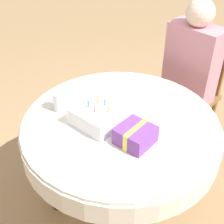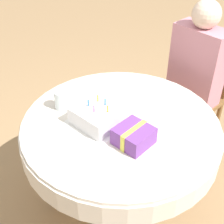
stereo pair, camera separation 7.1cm
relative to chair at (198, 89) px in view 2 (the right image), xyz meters
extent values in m
plane|color=#A37F56|center=(0.01, -0.92, -0.53)|extent=(12.00, 12.00, 0.00)
cylinder|color=silver|center=(0.01, -0.92, 0.21)|extent=(1.12, 1.12, 0.02)
cylinder|color=silver|center=(0.01, -0.92, 0.13)|extent=(1.14, 1.14, 0.13)
cylinder|color=#4C331E|center=(-0.30, -1.23, -0.16)|extent=(0.05, 0.05, 0.72)
cylinder|color=#4C331E|center=(-0.30, -0.61, -0.16)|extent=(0.05, 0.05, 0.72)
cylinder|color=#4C331E|center=(0.32, -0.61, -0.16)|extent=(0.05, 0.05, 0.72)
cube|color=brown|center=(-0.01, -0.07, -0.07)|extent=(0.43, 0.43, 0.04)
cube|color=brown|center=(0.01, 0.11, 0.20)|extent=(0.36, 0.06, 0.50)
cylinder|color=brown|center=(-0.19, -0.23, -0.31)|extent=(0.04, 0.04, 0.44)
cylinder|color=brown|center=(0.15, -0.26, -0.31)|extent=(0.04, 0.04, 0.44)
cylinder|color=brown|center=(-0.16, 0.11, -0.31)|extent=(0.04, 0.04, 0.44)
cylinder|color=brown|center=(0.18, 0.08, -0.31)|extent=(0.04, 0.04, 0.44)
cylinder|color=beige|center=(-0.11, -0.21, -0.29)|extent=(0.09, 0.09, 0.48)
cylinder|color=beige|center=(0.08, -0.22, -0.29)|extent=(0.09, 0.09, 0.48)
cube|color=#C67F8E|center=(-0.01, -0.07, 0.24)|extent=(0.39, 0.21, 0.57)
sphere|color=beige|center=(-0.01, -0.07, 0.61)|extent=(0.19, 0.19, 0.19)
cube|color=white|center=(-0.08, -1.01, 0.22)|extent=(0.30, 0.30, 0.00)
cube|color=white|center=(-0.08, -1.01, 0.27)|extent=(0.25, 0.25, 0.10)
cylinder|color=gold|center=(-0.01, -1.00, 0.34)|extent=(0.01, 0.01, 0.04)
cylinder|color=blue|center=(-0.07, -0.97, 0.34)|extent=(0.01, 0.01, 0.04)
cylinder|color=gold|center=(-0.12, -0.97, 0.34)|extent=(0.01, 0.01, 0.04)
cylinder|color=blue|center=(-0.13, -1.04, 0.34)|extent=(0.01, 0.01, 0.04)
cylinder|color=#D166B2|center=(-0.07, -1.05, 0.34)|extent=(0.01, 0.01, 0.04)
cylinder|color=silver|center=(-0.34, -1.07, 0.28)|extent=(0.07, 0.07, 0.12)
cube|color=#753D99|center=(0.17, -1.01, 0.27)|extent=(0.17, 0.17, 0.09)
cube|color=#EAE54C|center=(0.17, -1.01, 0.27)|extent=(0.03, 0.18, 0.10)
camera|label=1|loc=(0.86, -2.01, 1.32)|focal=50.00mm
camera|label=2|loc=(0.91, -1.96, 1.32)|focal=50.00mm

